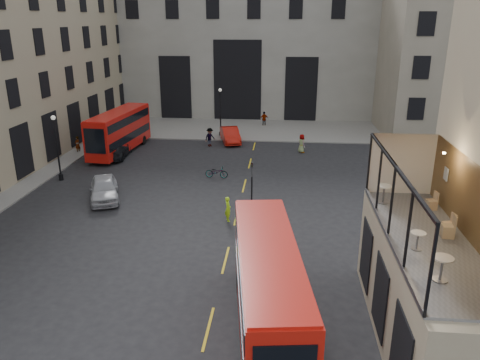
# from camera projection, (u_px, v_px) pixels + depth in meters

# --- Properties ---
(ground) EXTENTS (140.00, 140.00, 0.00)m
(ground) POSITION_uv_depth(u_px,v_px,m) (255.00, 331.00, 19.72)
(ground) COLOR black
(ground) RESTS_ON ground
(host_frontage) EXTENTS (3.00, 11.00, 4.50)m
(host_frontage) POSITION_uv_depth(u_px,v_px,m) (420.00, 293.00, 18.41)
(host_frontage) COLOR tan
(host_frontage) RESTS_ON ground
(cafe_floor) EXTENTS (3.00, 10.00, 0.10)m
(cafe_floor) POSITION_uv_depth(u_px,v_px,m) (428.00, 241.00, 17.66)
(cafe_floor) COLOR slate
(cafe_floor) RESTS_ON host_frontage
(gateway) EXTENTS (35.00, 10.60, 18.00)m
(gateway) POSITION_uv_depth(u_px,v_px,m) (241.00, 43.00, 62.22)
(gateway) COLOR #9D9B92
(gateway) RESTS_ON ground
(building_right) EXTENTS (16.60, 18.60, 20.00)m
(building_right) POSITION_uv_depth(u_px,v_px,m) (457.00, 38.00, 52.14)
(building_right) COLOR gray
(building_right) RESTS_ON ground
(pavement_far) EXTENTS (40.00, 12.00, 0.12)m
(pavement_far) POSITION_uv_depth(u_px,v_px,m) (225.00, 128.00, 55.97)
(pavement_far) COLOR slate
(pavement_far) RESTS_ON ground
(traffic_light_near) EXTENTS (0.16, 0.20, 3.80)m
(traffic_light_near) POSITION_uv_depth(u_px,v_px,m) (252.00, 182.00, 30.30)
(traffic_light_near) COLOR black
(traffic_light_near) RESTS_ON ground
(traffic_light_far) EXTENTS (0.16, 0.20, 3.80)m
(traffic_light_far) POSITION_uv_depth(u_px,v_px,m) (123.00, 125.00, 46.59)
(traffic_light_far) COLOR black
(traffic_light_far) RESTS_ON ground
(street_lamp_a) EXTENTS (0.36, 0.36, 5.33)m
(street_lamp_a) POSITION_uv_depth(u_px,v_px,m) (58.00, 152.00, 37.37)
(street_lamp_a) COLOR black
(street_lamp_a) RESTS_ON ground
(street_lamp_b) EXTENTS (0.36, 0.36, 5.33)m
(street_lamp_b) POSITION_uv_depth(u_px,v_px,m) (220.00, 115.00, 51.45)
(street_lamp_b) COLOR black
(street_lamp_b) RESTS_ON ground
(bus_near) EXTENTS (3.63, 10.42, 4.07)m
(bus_near) POSITION_uv_depth(u_px,v_px,m) (268.00, 287.00, 18.79)
(bus_near) COLOR red
(bus_near) RESTS_ON ground
(bus_far) EXTENTS (3.21, 10.30, 4.04)m
(bus_far) POSITION_uv_depth(u_px,v_px,m) (119.00, 130.00, 45.33)
(bus_far) COLOR red
(bus_far) RESTS_ON ground
(car_a) EXTENTS (3.58, 5.22, 1.65)m
(car_a) POSITION_uv_depth(u_px,v_px,m) (104.00, 189.00, 33.80)
(car_a) COLOR #A5A6AD
(car_a) RESTS_ON ground
(car_b) EXTENTS (2.85, 5.09, 1.59)m
(car_b) POSITION_uv_depth(u_px,v_px,m) (230.00, 135.00, 49.45)
(car_b) COLOR #B0140A
(car_b) RESTS_ON ground
(car_c) EXTENTS (2.45, 5.40, 1.53)m
(car_c) POSITION_uv_depth(u_px,v_px,m) (116.00, 149.00, 44.15)
(car_c) COLOR black
(car_c) RESTS_ON ground
(bicycle) EXTENTS (1.91, 0.80, 0.98)m
(bicycle) POSITION_uv_depth(u_px,v_px,m) (217.00, 172.00, 38.54)
(bicycle) COLOR gray
(bicycle) RESTS_ON ground
(cyclist) EXTENTS (0.60, 0.71, 1.65)m
(cyclist) POSITION_uv_depth(u_px,v_px,m) (228.00, 209.00, 30.23)
(cyclist) COLOR #B9F91A
(cyclist) RESTS_ON ground
(pedestrian_a) EXTENTS (0.78, 0.61, 1.60)m
(pedestrian_a) POSITION_uv_depth(u_px,v_px,m) (101.00, 141.00, 46.88)
(pedestrian_a) COLOR gray
(pedestrian_a) RESTS_ON ground
(pedestrian_b) EXTENTS (1.34, 1.40, 1.91)m
(pedestrian_b) POSITION_uv_depth(u_px,v_px,m) (210.00, 137.00, 47.86)
(pedestrian_b) COLOR gray
(pedestrian_b) RESTS_ON ground
(pedestrian_c) EXTENTS (1.14, 0.70, 1.81)m
(pedestrian_c) POSITION_uv_depth(u_px,v_px,m) (264.00, 119.00, 56.74)
(pedestrian_c) COLOR gray
(pedestrian_c) RESTS_ON ground
(pedestrian_d) EXTENTS (0.94, 1.05, 1.81)m
(pedestrian_d) POSITION_uv_depth(u_px,v_px,m) (302.00, 143.00, 45.69)
(pedestrian_d) COLOR gray
(pedestrian_d) RESTS_ON ground
(pedestrian_e) EXTENTS (0.58, 0.71, 1.67)m
(pedestrian_e) POSITION_uv_depth(u_px,v_px,m) (78.00, 145.00, 45.52)
(pedestrian_e) COLOR gray
(pedestrian_e) RESTS_ON ground
(cafe_table_near) EXTENTS (0.66, 0.66, 0.82)m
(cafe_table_near) POSITION_uv_depth(u_px,v_px,m) (442.00, 265.00, 14.73)
(cafe_table_near) COLOR beige
(cafe_table_near) RESTS_ON cafe_floor
(cafe_table_mid) EXTENTS (0.53, 0.53, 0.66)m
(cafe_table_mid) POSITION_uv_depth(u_px,v_px,m) (418.00, 238.00, 16.77)
(cafe_table_mid) COLOR silver
(cafe_table_mid) RESTS_ON cafe_floor
(cafe_table_far) EXTENTS (0.66, 0.66, 0.83)m
(cafe_table_far) POSITION_uv_depth(u_px,v_px,m) (384.00, 191.00, 20.98)
(cafe_table_far) COLOR white
(cafe_table_far) RESTS_ON cafe_floor
(cafe_chair_b) EXTENTS (0.48, 0.48, 0.90)m
(cafe_chair_b) POSITION_uv_depth(u_px,v_px,m) (448.00, 230.00, 17.77)
(cafe_chair_b) COLOR tan
(cafe_chair_b) RESTS_ON cafe_floor
(cafe_chair_c) EXTENTS (0.47, 0.47, 0.79)m
(cafe_chair_c) POSITION_uv_depth(u_px,v_px,m) (449.00, 227.00, 18.13)
(cafe_chair_c) COLOR #D9AD7D
(cafe_chair_c) RESTS_ON cafe_floor
(cafe_chair_d) EXTENTS (0.48, 0.48, 0.80)m
(cafe_chair_d) POSITION_uv_depth(u_px,v_px,m) (432.00, 204.00, 20.37)
(cafe_chair_d) COLOR tan
(cafe_chair_d) RESTS_ON cafe_floor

